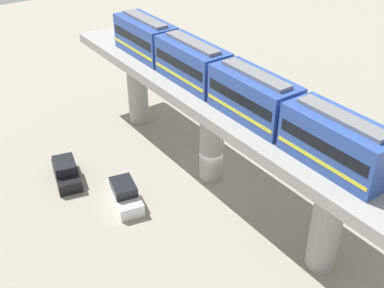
# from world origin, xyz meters

# --- Properties ---
(ground_plane) EXTENTS (120.00, 120.00, 0.00)m
(ground_plane) POSITION_xyz_m (0.00, 0.00, 0.00)
(ground_plane) COLOR gray
(viaduct) EXTENTS (5.20, 35.80, 7.58)m
(viaduct) POSITION_xyz_m (0.00, 0.00, 5.93)
(viaduct) COLOR #999691
(viaduct) RESTS_ON ground
(train) EXTENTS (2.64, 27.45, 3.24)m
(train) POSITION_xyz_m (0.00, -0.85, 9.11)
(train) COLOR #2D4CA5
(train) RESTS_ON viaduct
(parked_car_white) EXTENTS (2.68, 4.49, 1.76)m
(parked_car_white) POSITION_xyz_m (-7.30, 1.18, 0.74)
(parked_car_white) COLOR white
(parked_car_white) RESTS_ON ground
(parked_car_black) EXTENTS (2.74, 4.51, 1.76)m
(parked_car_black) POSITION_xyz_m (-9.76, 6.46, 0.74)
(parked_car_black) COLOR black
(parked_car_black) RESTS_ON ground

